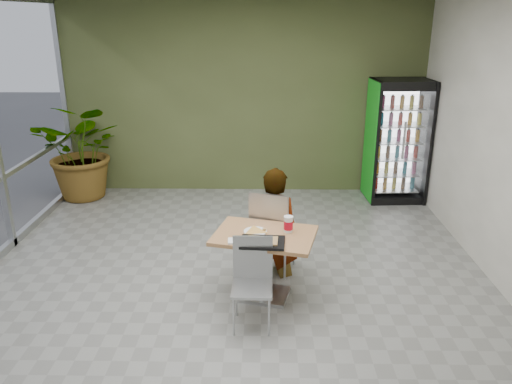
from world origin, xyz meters
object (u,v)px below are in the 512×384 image
at_px(soda_cup, 288,224).
at_px(cafeteria_tray, 263,242).
at_px(dining_table, 264,252).
at_px(chair_near, 252,274).
at_px(beverage_fridge, 397,141).
at_px(potted_plant, 84,151).
at_px(seated_woman, 274,233).
at_px(chair_far, 271,226).

relative_size(soda_cup, cafeteria_tray, 0.40).
xyz_separation_m(dining_table, chair_near, (-0.12, -0.46, -0.02)).
height_order(beverage_fridge, potted_plant, beverage_fridge).
distance_m(soda_cup, cafeteria_tray, 0.41).
height_order(dining_table, cafeteria_tray, cafeteria_tray).
distance_m(seated_woman, beverage_fridge, 3.31).
bearing_deg(chair_far, beverage_fridge, -109.50).
relative_size(dining_table, soda_cup, 6.69).
distance_m(chair_far, potted_plant, 4.02).
xyz_separation_m(soda_cup, cafeteria_tray, (-0.27, -0.29, -0.07)).
height_order(chair_near, potted_plant, potted_plant).
height_order(seated_woman, cafeteria_tray, seated_woman).
xyz_separation_m(cafeteria_tray, potted_plant, (-2.95, 3.36, 0.04)).
bearing_deg(beverage_fridge, soda_cup, -125.04).
xyz_separation_m(chair_near, seated_woman, (0.23, 1.02, -0.02)).
height_order(cafeteria_tray, beverage_fridge, beverage_fridge).
bearing_deg(soda_cup, beverage_fridge, 58.37).
height_order(chair_far, cafeteria_tray, chair_far).
xyz_separation_m(dining_table, cafeteria_tray, (-0.02, -0.24, 0.23)).
bearing_deg(beverage_fridge, dining_table, -127.84).
bearing_deg(beverage_fridge, seated_woman, -131.80).
height_order(dining_table, beverage_fridge, beverage_fridge).
relative_size(seated_woman, cafeteria_tray, 3.60).
bearing_deg(potted_plant, beverage_fridge, 0.17).
distance_m(seated_woman, cafeteria_tray, 0.86).
height_order(chair_near, beverage_fridge, beverage_fridge).
height_order(chair_near, soda_cup, soda_cup).
height_order(chair_far, chair_near, chair_far).
height_order(chair_far, soda_cup, chair_far).
xyz_separation_m(chair_near, cafeteria_tray, (0.10, 0.22, 0.24)).
bearing_deg(cafeteria_tray, seated_woman, 80.58).
xyz_separation_m(chair_far, cafeteria_tray, (-0.10, -0.75, 0.15)).
height_order(dining_table, chair_far, chair_far).
relative_size(dining_table, cafeteria_tray, 2.65).
xyz_separation_m(dining_table, chair_far, (0.08, 0.51, 0.07)).
height_order(cafeteria_tray, potted_plant, potted_plant).
relative_size(dining_table, potted_plant, 0.73).
relative_size(chair_near, seated_woman, 0.55).
bearing_deg(soda_cup, chair_near, -125.85).
height_order(seated_woman, potted_plant, potted_plant).
height_order(soda_cup, potted_plant, potted_plant).
distance_m(dining_table, seated_woman, 0.58).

